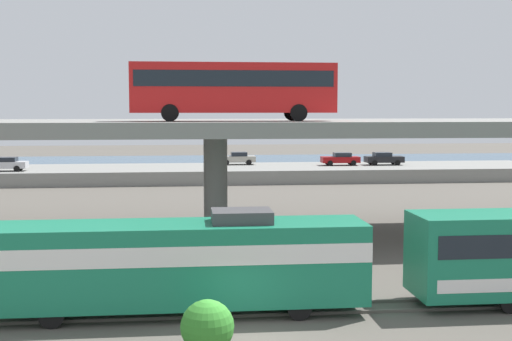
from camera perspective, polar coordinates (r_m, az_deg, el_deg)
rail_strip_near at (r=27.52m, az=-1.74°, el=-12.07°), size 110.00×0.12×0.12m
rail_strip_far at (r=28.86m, az=-1.95°, el=-11.24°), size 110.00×0.12×0.12m
train_locomotive at (r=27.60m, az=-8.16°, el=-7.48°), size 16.12×3.04×4.18m
highway_overpass at (r=42.97m, az=-3.43°, el=3.41°), size 96.00×12.36×7.47m
transit_bus_on_overpass at (r=40.57m, az=-1.93°, el=7.06°), size 12.00×2.68×3.40m
pier_parking_lot at (r=78.28m, az=-4.56°, el=-0.25°), size 79.50×11.69×1.51m
parked_car_0 at (r=80.84m, az=7.10°, el=0.98°), size 4.47×1.83×1.50m
parked_car_2 at (r=77.65m, az=-20.27°, el=0.52°), size 4.69×1.90×1.50m
parked_car_3 at (r=81.28m, az=-1.56°, el=1.05°), size 4.30×1.97×1.50m
parked_car_4 at (r=82.14m, az=10.64°, el=1.00°), size 4.47×1.98×1.50m
harbor_water at (r=101.26m, az=-4.89°, el=0.57°), size 140.00×36.00×0.01m
shrub_right at (r=23.56m, az=-4.10°, el=-12.91°), size 1.83×1.83×1.83m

